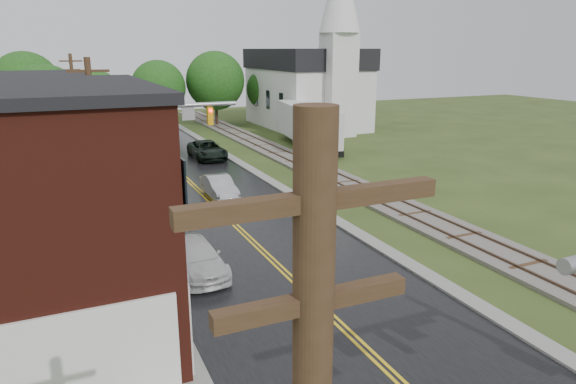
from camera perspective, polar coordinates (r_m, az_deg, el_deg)
main_road at (r=35.03m, az=-9.65°, el=-0.09°), size 10.00×90.00×0.02m
curb_right at (r=41.20m, az=-4.16°, el=2.45°), size 0.80×70.00×0.12m
sidewalk_left at (r=29.34m, az=-18.91°, el=-3.82°), size 2.40×50.00×0.12m
yellow_house at (r=29.53m, az=-28.93°, el=1.64°), size 8.00×7.00×6.40m
darkred_building at (r=38.46m, az=-26.35°, el=3.27°), size 7.00×6.00×4.40m
church at (r=63.24m, az=2.50°, el=12.39°), size 10.40×18.40×20.00m
railroad at (r=42.92m, az=1.63°, el=3.16°), size 3.20×80.00×0.30m
traffic_signal_far at (r=30.44m, az=-14.98°, el=6.84°), size 7.34×0.43×7.20m
utility_pole_b at (r=25.22m, az=-20.51°, el=4.07°), size 1.80×0.28×9.00m
utility_pole_c at (r=47.00m, az=-22.53°, el=8.79°), size 1.80×0.28×9.00m
tree_left_e at (r=48.86m, az=-25.04°, el=8.84°), size 6.40×6.40×8.16m
suv_dark at (r=45.79m, az=-8.97°, el=4.63°), size 2.62×5.61×1.55m
sedan_silver at (r=33.47m, az=-7.64°, el=0.53°), size 1.54×4.34×1.43m
pickup_white at (r=22.57m, az=-10.20°, el=-7.17°), size 2.12×4.83×1.38m
semi_trailer at (r=50.25m, az=2.15°, el=7.64°), size 4.97×13.36×4.07m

